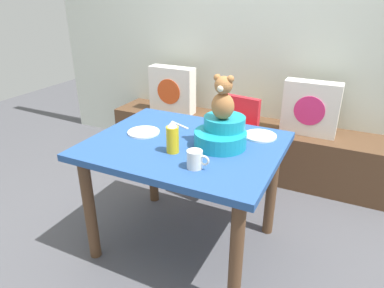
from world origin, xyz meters
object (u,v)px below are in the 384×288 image
object	(u,v)px
ketchup_bottle	(172,138)
coffee_mug	(195,159)
pillow_floral_right	(311,108)
pillow_floral_left	(172,90)
dinner_plate_far	(260,136)
cell_phone	(213,128)
book_stack	(247,119)
teddy_bear	(223,99)
infant_seat_teal	(222,133)
dinner_plate_near	(144,132)
dining_table	(185,160)
highchair	(233,134)

from	to	relation	value
ketchup_bottle	coffee_mug	world-z (taller)	ketchup_bottle
pillow_floral_right	pillow_floral_left	bearing A→B (deg)	180.00
dinner_plate_far	cell_phone	xyz separation A→B (m)	(-0.31, 0.00, -0.00)
book_stack	ketchup_bottle	distance (m)	1.38
book_stack	cell_phone	bearing A→B (deg)	-87.07
coffee_mug	pillow_floral_left	bearing A→B (deg)	122.83
pillow_floral_left	teddy_bear	world-z (taller)	teddy_bear
pillow_floral_left	ketchup_bottle	distance (m)	1.52
coffee_mug	dinner_plate_far	distance (m)	0.57
book_stack	cell_phone	world-z (taller)	cell_phone
ketchup_bottle	dinner_plate_far	xyz separation A→B (m)	(0.38, 0.42, -0.08)
infant_seat_teal	dinner_plate_near	size ratio (longest dim) A/B	1.65
ketchup_bottle	pillow_floral_right	bearing A→B (deg)	67.34
coffee_mug	cell_phone	bearing A→B (deg)	103.39
pillow_floral_left	book_stack	world-z (taller)	pillow_floral_left
book_stack	coffee_mug	world-z (taller)	coffee_mug
dining_table	ketchup_bottle	bearing A→B (deg)	-90.55
highchair	pillow_floral_right	bearing A→B (deg)	39.32
pillow_floral_left	pillow_floral_right	world-z (taller)	same
pillow_floral_left	dinner_plate_far	xyz separation A→B (m)	(1.11, -0.90, 0.07)
cell_phone	coffee_mug	bearing A→B (deg)	-112.72
pillow_floral_left	teddy_bear	xyz separation A→B (m)	(0.94, -1.11, 0.34)
dining_table	cell_phone	bearing A→B (deg)	77.60
pillow_floral_left	highchair	size ratio (longest dim) A/B	0.56
dining_table	infant_seat_teal	xyz separation A→B (m)	(0.21, 0.06, 0.19)
infant_seat_teal	dinner_plate_far	world-z (taller)	infant_seat_teal
highchair	cell_phone	distance (m)	0.53
teddy_bear	ketchup_bottle	distance (m)	0.35
coffee_mug	pillow_floral_right	bearing A→B (deg)	75.93
coffee_mug	ketchup_bottle	bearing A→B (deg)	149.48
dining_table	teddy_bear	size ratio (longest dim) A/B	4.44
book_stack	dinner_plate_far	world-z (taller)	dinner_plate_far
book_stack	dinner_plate_far	distance (m)	1.02
infant_seat_teal	dinner_plate_near	world-z (taller)	infant_seat_teal
dinner_plate_far	pillow_floral_right	bearing A→B (deg)	78.96
ketchup_bottle	infant_seat_teal	bearing A→B (deg)	44.99
book_stack	dining_table	size ratio (longest dim) A/B	0.18
teddy_bear	ketchup_bottle	xyz separation A→B (m)	(-0.21, -0.21, -0.19)
teddy_bear	coffee_mug	bearing A→B (deg)	-92.75
infant_seat_teal	cell_phone	world-z (taller)	infant_seat_teal
ketchup_bottle	coffee_mug	xyz separation A→B (m)	(0.19, -0.11, -0.04)
dinner_plate_near	cell_phone	distance (m)	0.45
dinner_plate_far	book_stack	bearing A→B (deg)	111.43
infant_seat_teal	ketchup_bottle	size ratio (longest dim) A/B	1.78
highchair	dinner_plate_near	world-z (taller)	highchair
pillow_floral_left	dinner_plate_near	world-z (taller)	pillow_floral_left
ketchup_bottle	cell_phone	world-z (taller)	ketchup_bottle
ketchup_bottle	cell_phone	size ratio (longest dim) A/B	1.28
infant_seat_teal	ketchup_bottle	distance (m)	0.29
coffee_mug	teddy_bear	bearing A→B (deg)	87.25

